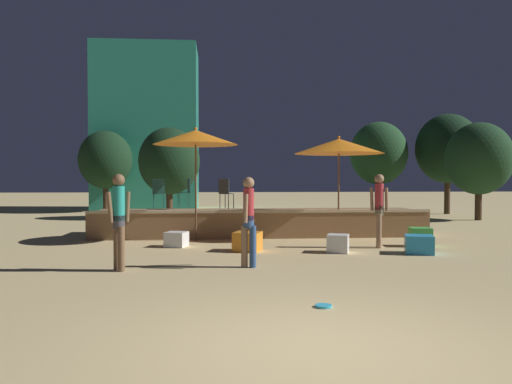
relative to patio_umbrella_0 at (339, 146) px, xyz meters
name	(u,v)px	position (x,y,z in m)	size (l,w,h in m)	color
ground_plane	(318,348)	(-2.53, -9.31, -2.68)	(120.00, 120.00, 0.00)	tan
wooden_deck	(259,222)	(-2.24, 1.06, -2.30)	(9.95, 2.27, 0.83)	olive
patio_umbrella_0	(339,146)	(0.00, 0.00, 0.00)	(2.60, 2.60, 2.98)	brown
patio_umbrella_1	(196,138)	(-4.13, -0.32, 0.20)	(2.36, 2.36, 3.17)	brown
cube_seat_0	(338,243)	(-0.71, -2.81, -2.47)	(0.61, 0.61, 0.42)	white
cube_seat_1	(420,237)	(1.66, -1.93, -2.44)	(0.59, 0.59, 0.48)	#4CC651
cube_seat_2	(419,244)	(1.12, -3.14, -2.47)	(0.77, 0.77, 0.43)	#2D9EDB
cube_seat_3	(248,241)	(-2.82, -2.42, -2.45)	(0.77, 0.77, 0.46)	orange
cube_seat_4	(176,239)	(-4.58, -1.52, -2.49)	(0.63, 0.63, 0.38)	white
person_0	(379,207)	(0.52, -2.08, -1.65)	(0.46, 0.30, 1.85)	#997051
person_1	(249,218)	(-2.94, -4.62, -1.71)	(0.29, 0.50, 1.77)	#2D4C7F
person_2	(119,217)	(-5.39, -4.79, -1.67)	(0.44, 0.35, 1.82)	brown
bistro_chair_0	(159,190)	(-5.31, 0.97, -1.30)	(0.40, 0.40, 0.90)	#1E4C47
bistro_chair_1	(187,190)	(-4.51, 1.76, -1.30)	(0.43, 0.42, 0.90)	#1E4C47
bistro_chair_2	(225,191)	(-3.30, 0.73, -1.30)	(0.47, 0.47, 0.90)	#2D3338
frisbee_disc	(323,306)	(-2.13, -7.73, -2.66)	(0.22, 0.22, 0.03)	#33B2D8
background_tree_0	(479,159)	(7.40, 5.75, -0.10)	(2.75, 2.75, 4.10)	#3D2B1C
background_tree_1	(379,153)	(4.49, 9.90, 0.32)	(2.83, 2.83, 4.56)	#3D2B1C
background_tree_2	(105,160)	(-9.31, 12.24, 0.04)	(2.75, 2.75, 4.24)	#3D2B1C
background_tree_3	(448,149)	(7.82, 9.46, 0.54)	(3.10, 3.10, 4.93)	#3D2B1C
background_tree_4	(169,161)	(-5.61, 7.79, -0.18)	(2.67, 2.67, 3.98)	#3D2B1C
distant_building	(148,129)	(-7.50, 14.91, 1.93)	(5.72, 3.95, 9.22)	teal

